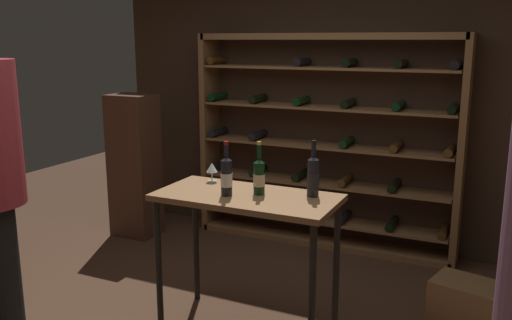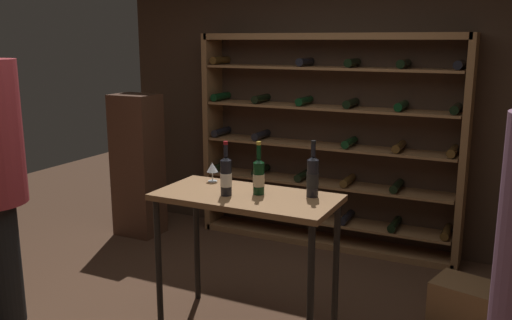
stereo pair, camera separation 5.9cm
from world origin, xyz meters
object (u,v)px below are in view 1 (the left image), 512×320
(wine_bottle_gold_foil, at_px, (313,176))
(tasting_table, at_px, (247,212))
(display_cabinet, at_px, (135,166))
(wine_bottle_green_slim, at_px, (259,176))
(wine_crate, at_px, (468,303))
(wine_rack, at_px, (323,143))
(wine_bottle_black_capsule, at_px, (226,176))
(wine_glass_stemmed_left, at_px, (212,168))

(wine_bottle_gold_foil, bearing_deg, tasting_table, -159.69)
(display_cabinet, xyz_separation_m, wine_bottle_green_slim, (1.97, -1.21, 0.38))
(wine_crate, xyz_separation_m, wine_bottle_green_slim, (-1.32, -0.68, 0.95))
(wine_rack, xyz_separation_m, wine_crate, (1.46, -1.09, -0.86))
(display_cabinet, height_order, wine_bottle_gold_foil, display_cabinet)
(display_cabinet, height_order, wine_bottle_black_capsule, display_cabinet)
(wine_crate, height_order, wine_bottle_green_slim, wine_bottle_green_slim)
(wine_bottle_gold_foil, relative_size, wine_bottle_green_slim, 1.05)
(wine_rack, distance_m, wine_bottle_green_slim, 1.77)
(wine_rack, height_order, display_cabinet, wine_rack)
(wine_crate, relative_size, wine_bottle_green_slim, 1.34)
(display_cabinet, xyz_separation_m, wine_bottle_gold_foil, (2.31, -1.10, 0.39))
(wine_bottle_black_capsule, xyz_separation_m, wine_glass_stemmed_left, (-0.27, 0.27, -0.03))
(wine_bottle_gold_foil, distance_m, wine_glass_stemmed_left, 0.80)
(wine_glass_stemmed_left, bearing_deg, tasting_table, -27.92)
(tasting_table, height_order, display_cabinet, display_cabinet)
(wine_bottle_gold_foil, distance_m, wine_bottle_green_slim, 0.36)
(tasting_table, relative_size, wine_bottle_green_slim, 3.40)
(tasting_table, xyz_separation_m, wine_crate, (1.39, 0.73, -0.70))
(tasting_table, height_order, wine_glass_stemmed_left, wine_glass_stemmed_left)
(display_cabinet, relative_size, wine_bottle_gold_foil, 3.89)
(wine_crate, distance_m, wine_bottle_green_slim, 1.76)
(display_cabinet, bearing_deg, wine_bottle_black_capsule, -36.58)
(wine_rack, xyz_separation_m, wine_bottle_green_slim, (0.14, -1.77, 0.09))
(tasting_table, height_order, wine_bottle_black_capsule, wine_bottle_black_capsule)
(wine_bottle_green_slim, xyz_separation_m, wine_glass_stemmed_left, (-0.45, 0.16, -0.03))
(wine_crate, bearing_deg, tasting_table, -152.48)
(wine_bottle_gold_foil, bearing_deg, wine_bottle_black_capsule, -156.80)
(tasting_table, xyz_separation_m, wine_glass_stemmed_left, (-0.38, 0.20, 0.22))
(tasting_table, relative_size, wine_crate, 2.54)
(wine_rack, height_order, tasting_table, wine_rack)
(wine_bottle_green_slim, bearing_deg, wine_crate, 27.15)
(wine_rack, xyz_separation_m, tasting_table, (0.07, -1.81, -0.15))
(wine_crate, relative_size, wine_bottle_black_capsule, 1.31)
(tasting_table, xyz_separation_m, display_cabinet, (-1.90, 1.25, -0.13))
(wine_bottle_green_slim, height_order, wine_glass_stemmed_left, wine_bottle_green_slim)
(wine_bottle_gold_foil, height_order, wine_glass_stemmed_left, wine_bottle_gold_foil)
(wine_crate, height_order, display_cabinet, display_cabinet)
(tasting_table, xyz_separation_m, wine_bottle_gold_foil, (0.41, 0.15, 0.26))
(wine_glass_stemmed_left, bearing_deg, wine_bottle_gold_foil, -3.61)
(tasting_table, distance_m, wine_bottle_black_capsule, 0.29)
(wine_rack, relative_size, wine_bottle_black_capsule, 7.06)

